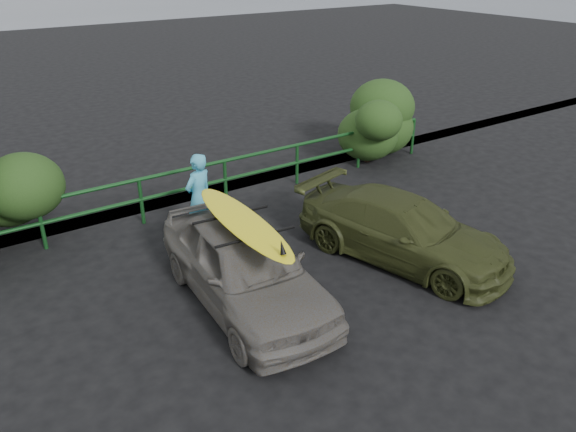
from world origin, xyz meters
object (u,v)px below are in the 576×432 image
Objects in this scene: sedan at (244,265)px; olive_vehicle at (403,230)px; guardrail at (185,190)px; surfboard at (243,221)px; man at (199,197)px.

sedan reaches higher than olive_vehicle.
guardrail is 4.63× the size of surfboard.
surfboard reaches higher than olive_vehicle.
man is (0.42, 2.49, 0.19)m from sedan.
olive_vehicle is at bearing -2.68° from surfboard.
olive_vehicle is 1.36× the size of surfboard.
sedan is 2.53m from man.
sedan is at bearing -112.47° from surfboard.
man is 0.59× the size of surfboard.
man is at bearing 118.36° from olive_vehicle.
sedan is 1.00× the size of olive_vehicle.
guardrail is 3.40× the size of olive_vehicle.
olive_vehicle is at bearing -59.14° from guardrail.
olive_vehicle is (3.17, -0.38, -0.10)m from sedan.
sedan is 0.79m from surfboard.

